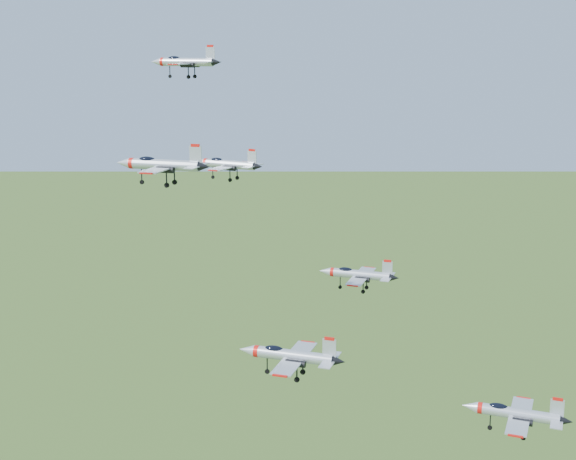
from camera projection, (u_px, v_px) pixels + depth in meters
The scene contains 6 objects.
jet_lead at pixel (185, 62), 120.15m from camera, with size 11.62×9.84×3.14m.
jet_left_high at pixel (227, 164), 106.59m from camera, with size 10.49×8.74×2.80m.
jet_right_high at pixel (161, 164), 92.56m from camera, with size 11.67×9.94×3.18m.
jet_left_low at pixel (358, 274), 107.56m from camera, with size 10.96×9.29×2.97m.
jet_right_low at pixel (290, 355), 87.96m from camera, with size 12.11×10.29×3.29m.
jet_trail at pixel (515, 413), 94.71m from camera, with size 12.71×10.73×3.42m.
Camera 1 is at (61.17, -85.49, 154.81)m, focal length 50.00 mm.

